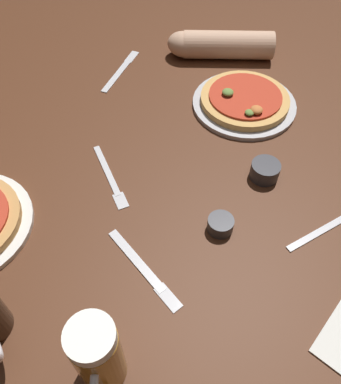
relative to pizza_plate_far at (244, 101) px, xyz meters
The scene contains 10 objects.
ground_plane 0.37m from the pizza_plate_far, 102.36° to the right, with size 2.40×2.40×0.03m, color #4C2816.
pizza_plate_far is the anchor object (origin of this frame).
beer_mug_dark 0.75m from the pizza_plate_far, 94.33° to the right, with size 0.08×0.13×0.17m.
ramekin_sauce 0.25m from the pizza_plate_far, 66.14° to the right, with size 0.07×0.07×0.04m, color #333338.
ramekin_butter 0.41m from the pizza_plate_far, 83.57° to the right, with size 0.05×0.05×0.03m, color #333338.
fork_left 0.41m from the pizza_plate_far, 51.28° to the right, with size 0.15×0.17×0.01m.
knife_right 0.38m from the pizza_plate_far, behind, with size 0.03×0.22×0.01m.
fork_spare 0.42m from the pizza_plate_far, 122.97° to the right, with size 0.15×0.16×0.01m.
knife_spare 0.55m from the pizza_plate_far, 97.17° to the right, with size 0.20×0.13×0.01m.
diner_arm 0.24m from the pizza_plate_far, 124.16° to the left, with size 0.31×0.16×0.08m.
Camera 1 is at (0.19, -0.51, 0.71)m, focal length 37.81 mm.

